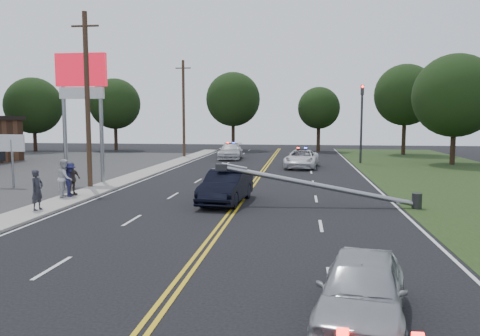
# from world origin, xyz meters

# --- Properties ---
(ground) EXTENTS (120.00, 120.00, 0.00)m
(ground) POSITION_xyz_m (0.00, 0.00, 0.00)
(ground) COLOR black
(ground) RESTS_ON ground
(sidewalk) EXTENTS (1.80, 70.00, 0.12)m
(sidewalk) POSITION_xyz_m (-8.40, 10.00, 0.06)
(sidewalk) COLOR #9F9990
(sidewalk) RESTS_ON ground
(centerline_yellow) EXTENTS (0.36, 80.00, 0.00)m
(centerline_yellow) POSITION_xyz_m (0.00, 10.00, 0.01)
(centerline_yellow) COLOR gold
(centerline_yellow) RESTS_ON ground
(pylon_sign) EXTENTS (3.20, 0.35, 8.00)m
(pylon_sign) POSITION_xyz_m (-10.50, 14.00, 6.00)
(pylon_sign) COLOR gray
(pylon_sign) RESTS_ON ground
(small_sign) EXTENTS (1.60, 0.14, 3.10)m
(small_sign) POSITION_xyz_m (-14.00, 12.00, 2.33)
(small_sign) COLOR gray
(small_sign) RESTS_ON ground
(traffic_signal) EXTENTS (0.28, 0.41, 7.05)m
(traffic_signal) POSITION_xyz_m (8.30, 30.00, 4.21)
(traffic_signal) COLOR #2D2D30
(traffic_signal) RESTS_ON ground
(fallen_streetlight) EXTENTS (9.36, 0.44, 1.91)m
(fallen_streetlight) POSITION_xyz_m (4.19, 8.00, 0.92)
(fallen_streetlight) COLOR #2D2D30
(fallen_streetlight) RESTS_ON ground
(utility_pole_mid) EXTENTS (1.60, 0.28, 10.00)m
(utility_pole_mid) POSITION_xyz_m (-9.20, 12.00, 5.08)
(utility_pole_mid) COLOR #382619
(utility_pole_mid) RESTS_ON ground
(utility_pole_far) EXTENTS (1.60, 0.28, 10.00)m
(utility_pole_far) POSITION_xyz_m (-9.20, 34.00, 5.08)
(utility_pole_far) COLOR #382619
(utility_pole_far) RESTS_ON ground
(tree_4) EXTENTS (6.90, 6.90, 9.09)m
(tree_4) POSITION_xyz_m (-29.87, 40.71, 5.63)
(tree_4) COLOR black
(tree_4) RESTS_ON ground
(tree_5) EXTENTS (6.44, 6.44, 9.16)m
(tree_5) POSITION_xyz_m (-20.78, 44.12, 5.93)
(tree_5) COLOR black
(tree_5) RESTS_ON ground
(tree_6) EXTENTS (6.91, 6.91, 9.97)m
(tree_6) POSITION_xyz_m (-5.81, 46.21, 6.50)
(tree_6) COLOR black
(tree_6) RESTS_ON ground
(tree_7) EXTENTS (5.15, 5.15, 7.94)m
(tree_7) POSITION_xyz_m (5.02, 45.23, 5.35)
(tree_7) COLOR black
(tree_7) RESTS_ON ground
(tree_8) EXTENTS (6.85, 6.85, 10.11)m
(tree_8) POSITION_xyz_m (14.39, 41.24, 6.68)
(tree_8) COLOR black
(tree_8) RESTS_ON ground
(tree_9) EXTENTS (7.26, 7.26, 9.66)m
(tree_9) POSITION_xyz_m (16.20, 29.78, 6.03)
(tree_9) COLOR black
(tree_9) RESTS_ON ground
(crashed_sedan) EXTENTS (2.13, 4.97, 1.59)m
(crashed_sedan) POSITION_xyz_m (-0.61, 8.34, 0.80)
(crashed_sedan) COLOR black
(crashed_sedan) RESTS_ON ground
(waiting_sedan) EXTENTS (2.38, 4.33, 1.40)m
(waiting_sedan) POSITION_xyz_m (4.14, -4.46, 0.70)
(waiting_sedan) COLOR #A4A7AC
(waiting_sedan) RESTS_ON ground
(emergency_a) EXTENTS (3.03, 5.64, 1.50)m
(emergency_a) POSITION_xyz_m (2.98, 25.15, 0.75)
(emergency_a) COLOR white
(emergency_a) RESTS_ON ground
(emergency_b) EXTENTS (2.47, 5.52, 1.57)m
(emergency_b) POSITION_xyz_m (-4.09, 32.68, 0.79)
(emergency_b) COLOR silver
(emergency_b) RESTS_ON ground
(bystander_a) EXTENTS (0.51, 0.69, 1.74)m
(bystander_a) POSITION_xyz_m (-8.25, 4.95, 0.99)
(bystander_a) COLOR #282931
(bystander_a) RESTS_ON sidewalk
(bystander_b) EXTENTS (0.99, 1.11, 1.90)m
(bystander_b) POSITION_xyz_m (-8.78, 8.33, 1.07)
(bystander_b) COLOR silver
(bystander_b) RESTS_ON sidewalk
(bystander_c) EXTENTS (0.95, 1.24, 1.70)m
(bystander_c) POSITION_xyz_m (-8.62, 8.50, 0.97)
(bystander_c) COLOR #1C1D46
(bystander_c) RESTS_ON sidewalk
(bystander_d) EXTENTS (0.77, 1.07, 1.69)m
(bystander_d) POSITION_xyz_m (-8.67, 8.82, 0.97)
(bystander_d) COLOR #4F433F
(bystander_d) RESTS_ON sidewalk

